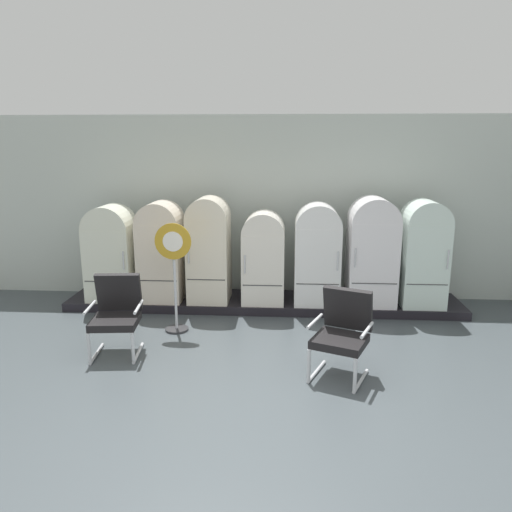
{
  "coord_description": "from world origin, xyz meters",
  "views": [
    {
      "loc": [
        0.37,
        -4.37,
        2.58
      ],
      "look_at": [
        -0.1,
        2.75,
        0.89
      ],
      "focal_mm": 34.3,
      "sensor_mm": 36.0,
      "label": 1
    }
  ],
  "objects_px": {
    "refrigerator_1": "(161,248)",
    "refrigerator_0": "(111,250)",
    "refrigerator_5": "(372,248)",
    "sign_stand": "(175,277)",
    "refrigerator_3": "(264,255)",
    "refrigerator_2": "(209,246)",
    "refrigerator_4": "(317,251)",
    "refrigerator_6": "(423,250)",
    "armchair_left": "(117,311)",
    "armchair_right": "(343,330)"
  },
  "relations": [
    {
      "from": "refrigerator_1",
      "to": "refrigerator_0",
      "type": "bearing_deg",
      "value": -179.05
    },
    {
      "from": "refrigerator_5",
      "to": "sign_stand",
      "type": "height_order",
      "value": "refrigerator_5"
    },
    {
      "from": "refrigerator_5",
      "to": "refrigerator_3",
      "type": "bearing_deg",
      "value": -178.85
    },
    {
      "from": "refrigerator_2",
      "to": "refrigerator_3",
      "type": "bearing_deg",
      "value": -0.44
    },
    {
      "from": "refrigerator_2",
      "to": "refrigerator_4",
      "type": "relative_size",
      "value": 1.06
    },
    {
      "from": "refrigerator_5",
      "to": "refrigerator_6",
      "type": "distance_m",
      "value": 0.76
    },
    {
      "from": "refrigerator_0",
      "to": "refrigerator_6",
      "type": "distance_m",
      "value": 4.78
    },
    {
      "from": "armchair_left",
      "to": "refrigerator_6",
      "type": "bearing_deg",
      "value": 22.71
    },
    {
      "from": "refrigerator_1",
      "to": "refrigerator_5",
      "type": "bearing_deg",
      "value": 0.54
    },
    {
      "from": "refrigerator_6",
      "to": "refrigerator_2",
      "type": "bearing_deg",
      "value": -179.86
    },
    {
      "from": "refrigerator_0",
      "to": "refrigerator_5",
      "type": "distance_m",
      "value": 4.03
    },
    {
      "from": "refrigerator_0",
      "to": "refrigerator_2",
      "type": "relative_size",
      "value": 0.92
    },
    {
      "from": "refrigerator_0",
      "to": "refrigerator_3",
      "type": "bearing_deg",
      "value": 0.25
    },
    {
      "from": "refrigerator_6",
      "to": "refrigerator_1",
      "type": "bearing_deg",
      "value": -179.83
    },
    {
      "from": "refrigerator_1",
      "to": "refrigerator_5",
      "type": "height_order",
      "value": "refrigerator_5"
    },
    {
      "from": "refrigerator_2",
      "to": "sign_stand",
      "type": "relative_size",
      "value": 1.07
    },
    {
      "from": "refrigerator_5",
      "to": "sign_stand",
      "type": "distance_m",
      "value": 2.99
    },
    {
      "from": "refrigerator_4",
      "to": "armchair_left",
      "type": "xyz_separation_m",
      "value": [
        -2.54,
        -1.71,
        -0.41
      ]
    },
    {
      "from": "refrigerator_1",
      "to": "refrigerator_4",
      "type": "bearing_deg",
      "value": -0.03
    },
    {
      "from": "refrigerator_5",
      "to": "refrigerator_6",
      "type": "xyz_separation_m",
      "value": [
        0.76,
        -0.02,
        -0.02
      ]
    },
    {
      "from": "refrigerator_0",
      "to": "refrigerator_1",
      "type": "bearing_deg",
      "value": 0.95
    },
    {
      "from": "armchair_right",
      "to": "sign_stand",
      "type": "xyz_separation_m",
      "value": [
        -2.15,
        1.16,
        0.24
      ]
    },
    {
      "from": "refrigerator_4",
      "to": "refrigerator_3",
      "type": "bearing_deg",
      "value": -179.9
    },
    {
      "from": "refrigerator_1",
      "to": "armchair_right",
      "type": "distance_m",
      "value": 3.38
    },
    {
      "from": "refrigerator_4",
      "to": "armchair_right",
      "type": "xyz_separation_m",
      "value": [
        0.17,
        -2.15,
        -0.41
      ]
    },
    {
      "from": "refrigerator_2",
      "to": "refrigerator_3",
      "type": "relative_size",
      "value": 1.16
    },
    {
      "from": "refrigerator_2",
      "to": "refrigerator_5",
      "type": "bearing_deg",
      "value": 0.61
    },
    {
      "from": "refrigerator_1",
      "to": "armchair_left",
      "type": "xyz_separation_m",
      "value": [
        -0.13,
        -1.71,
        -0.42
      ]
    },
    {
      "from": "refrigerator_1",
      "to": "armchair_left",
      "type": "bearing_deg",
      "value": -94.41
    },
    {
      "from": "refrigerator_1",
      "to": "refrigerator_6",
      "type": "xyz_separation_m",
      "value": [
        3.99,
        0.01,
        0.03
      ]
    },
    {
      "from": "refrigerator_0",
      "to": "refrigerator_3",
      "type": "height_order",
      "value": "refrigerator_0"
    },
    {
      "from": "refrigerator_1",
      "to": "armchair_right",
      "type": "height_order",
      "value": "refrigerator_1"
    },
    {
      "from": "refrigerator_1",
      "to": "refrigerator_5",
      "type": "distance_m",
      "value": 3.24
    },
    {
      "from": "armchair_right",
      "to": "sign_stand",
      "type": "relative_size",
      "value": 0.64
    },
    {
      "from": "refrigerator_0",
      "to": "refrigerator_5",
      "type": "bearing_deg",
      "value": 0.62
    },
    {
      "from": "refrigerator_5",
      "to": "armchair_left",
      "type": "relative_size",
      "value": 1.67
    },
    {
      "from": "refrigerator_0",
      "to": "armchair_left",
      "type": "bearing_deg",
      "value": -68.87
    },
    {
      "from": "refrigerator_5",
      "to": "sign_stand",
      "type": "relative_size",
      "value": 1.08
    },
    {
      "from": "refrigerator_0",
      "to": "armchair_right",
      "type": "distance_m",
      "value": 4.01
    },
    {
      "from": "refrigerator_2",
      "to": "refrigerator_3",
      "type": "xyz_separation_m",
      "value": [
        0.84,
        -0.01,
        -0.12
      ]
    },
    {
      "from": "refrigerator_1",
      "to": "refrigerator_6",
      "type": "distance_m",
      "value": 3.99
    },
    {
      "from": "refrigerator_2",
      "to": "armchair_left",
      "type": "height_order",
      "value": "refrigerator_2"
    },
    {
      "from": "refrigerator_2",
      "to": "refrigerator_6",
      "type": "height_order",
      "value": "refrigerator_2"
    },
    {
      "from": "armchair_left",
      "to": "sign_stand",
      "type": "relative_size",
      "value": 0.64
    },
    {
      "from": "armchair_left",
      "to": "armchair_right",
      "type": "height_order",
      "value": "same"
    },
    {
      "from": "refrigerator_0",
      "to": "armchair_right",
      "type": "xyz_separation_m",
      "value": [
        3.37,
        -2.13,
        -0.38
      ]
    },
    {
      "from": "refrigerator_4",
      "to": "armchair_right",
      "type": "distance_m",
      "value": 2.19
    },
    {
      "from": "refrigerator_6",
      "to": "sign_stand",
      "type": "relative_size",
      "value": 1.05
    },
    {
      "from": "refrigerator_1",
      "to": "refrigerator_3",
      "type": "xyz_separation_m",
      "value": [
        1.59,
        -0.0,
        -0.08
      ]
    },
    {
      "from": "refrigerator_4",
      "to": "refrigerator_0",
      "type": "bearing_deg",
      "value": -179.79
    }
  ]
}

